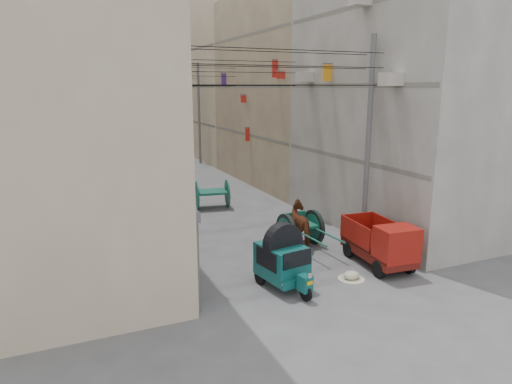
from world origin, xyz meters
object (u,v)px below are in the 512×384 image
distant_car_grey (154,149)px  distant_car_white (150,160)px  tonga_cart (300,228)px  mini_truck (384,246)px  second_cart (212,193)px  feed_sack (351,275)px  auto_rickshaw (283,259)px  distant_car_green (134,146)px  horse (303,225)px

distant_car_grey → distant_car_white: bearing=-114.2°
tonga_cart → mini_truck: 3.52m
second_cart → feed_sack: 10.55m
auto_rickshaw → distant_car_white: size_ratio=0.69×
auto_rickshaw → distant_car_grey: (1.89, 29.75, -0.34)m
mini_truck → second_cart: (-2.83, 10.13, -0.03)m
feed_sack → distant_car_white: bearing=94.4°
tonga_cart → distant_car_white: size_ratio=0.92×
tonga_cart → second_cart: second_cart is taller
auto_rickshaw → tonga_cart: (2.36, 3.13, -0.22)m
auto_rickshaw → distant_car_green: (0.71, 33.34, -0.38)m
feed_sack → distant_car_green: 33.76m
mini_truck → tonga_cart: bearing=120.4°
feed_sack → horse: horse is taller
second_cart → tonga_cart: bearing=-68.9°
auto_rickshaw → distant_car_green: size_ratio=0.60×
auto_rickshaw → horse: (2.44, 3.10, -0.08)m
mini_truck → distant_car_green: bearing=100.5°
feed_sack → distant_car_grey: 30.14m
horse → distant_car_white: size_ratio=0.60×
tonga_cart → distant_car_white: 20.78m
distant_car_green → mini_truck: bearing=108.2°
auto_rickshaw → distant_car_white: bearing=79.8°
horse → distant_car_grey: size_ratio=0.56×
mini_truck → feed_sack: mini_truck is taller
mini_truck → distant_car_green: 33.54m
mini_truck → second_cart: size_ratio=1.65×
distant_car_white → feed_sack: bearing=108.9°
auto_rickshaw → tonga_cart: bearing=44.0°
feed_sack → horse: (0.12, 3.48, 0.72)m
feed_sack → distant_car_grey: (-0.43, 30.13, 0.46)m
feed_sack → distant_car_white: distant_car_white is taller
auto_rickshaw → distant_car_grey: bearing=77.3°
distant_car_white → distant_car_green: distant_car_white is taller
tonga_cart → distant_car_grey: bearing=88.1°
mini_truck → horse: (-1.42, 3.16, 0.05)m
horse → distant_car_grey: 26.65m
mini_truck → horse: 3.46m
tonga_cart → horse: horse is taller
tonga_cart → feed_sack: (-0.03, -3.51, -0.58)m
horse → distant_car_green: bearing=-81.8°
tonga_cart → auto_rickshaw: bearing=-129.8°
second_cart → feed_sack: (1.30, -10.45, -0.64)m
auto_rickshaw → distant_car_grey: auto_rickshaw is taller
horse → tonga_cart: bearing=-12.6°
auto_rickshaw → feed_sack: bearing=-18.3°
horse → distant_car_green: horse is taller
distant_car_white → distant_car_grey: size_ratio=0.93×
horse → second_cart: bearing=-73.7°
feed_sack → distant_car_grey: bearing=90.8°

